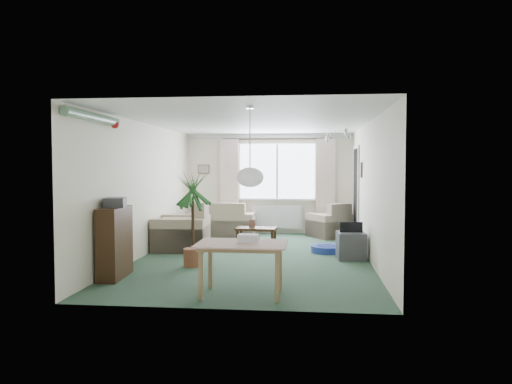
# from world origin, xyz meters

# --- Properties ---
(ground) EXTENTS (6.50, 6.50, 0.00)m
(ground) POSITION_xyz_m (0.00, 0.00, 0.00)
(ground) COLOR #2A4634
(window) EXTENTS (1.80, 0.03, 1.30)m
(window) POSITION_xyz_m (0.20, 3.23, 1.50)
(window) COLOR white
(curtain_rod) EXTENTS (2.60, 0.03, 0.03)m
(curtain_rod) POSITION_xyz_m (0.20, 3.15, 2.27)
(curtain_rod) COLOR black
(curtain_left) EXTENTS (0.45, 0.08, 2.00)m
(curtain_left) POSITION_xyz_m (-0.95, 3.13, 1.27)
(curtain_left) COLOR beige
(curtain_right) EXTENTS (0.45, 0.08, 2.00)m
(curtain_right) POSITION_xyz_m (1.35, 3.13, 1.27)
(curtain_right) COLOR beige
(radiator) EXTENTS (1.20, 0.10, 0.55)m
(radiator) POSITION_xyz_m (0.20, 3.19, 0.40)
(radiator) COLOR white
(doorway) EXTENTS (0.03, 0.95, 2.00)m
(doorway) POSITION_xyz_m (1.99, 2.20, 1.00)
(doorway) COLOR black
(pendant_lamp) EXTENTS (0.36, 0.36, 0.36)m
(pendant_lamp) POSITION_xyz_m (0.20, -2.30, 1.48)
(pendant_lamp) COLOR white
(tinsel_garland) EXTENTS (1.60, 1.60, 0.12)m
(tinsel_garland) POSITION_xyz_m (-1.92, -2.30, 2.28)
(tinsel_garland) COLOR #196626
(bauble_cluster_a) EXTENTS (0.20, 0.20, 0.20)m
(bauble_cluster_a) POSITION_xyz_m (1.30, 0.90, 2.22)
(bauble_cluster_a) COLOR silver
(bauble_cluster_b) EXTENTS (0.20, 0.20, 0.20)m
(bauble_cluster_b) POSITION_xyz_m (1.60, -0.30, 2.22)
(bauble_cluster_b) COLOR silver
(wall_picture_back) EXTENTS (0.28, 0.03, 0.22)m
(wall_picture_back) POSITION_xyz_m (-1.60, 3.23, 1.55)
(wall_picture_back) COLOR brown
(wall_picture_right) EXTENTS (0.03, 0.24, 0.30)m
(wall_picture_right) POSITION_xyz_m (1.98, 1.20, 1.55)
(wall_picture_right) COLOR brown
(sofa) EXTENTS (1.56, 0.83, 0.78)m
(sofa) POSITION_xyz_m (-1.08, 2.75, 0.39)
(sofa) COLOR tan
(sofa) RESTS_ON ground
(armchair_corner) EXTENTS (1.18, 1.17, 0.79)m
(armchair_corner) POSITION_xyz_m (1.48, 2.73, 0.39)
(armchair_corner) COLOR beige
(armchair_corner) RESTS_ON ground
(armchair_left) EXTENTS (1.05, 1.10, 0.93)m
(armchair_left) POSITION_xyz_m (-1.50, 0.68, 0.47)
(armchair_left) COLOR beige
(armchair_left) RESTS_ON ground
(coffee_table) EXTENTS (0.85, 0.52, 0.37)m
(coffee_table) POSITION_xyz_m (-0.10, 1.33, 0.18)
(coffee_table) COLOR black
(coffee_table) RESTS_ON ground
(photo_frame) EXTENTS (0.12, 0.04, 0.16)m
(photo_frame) POSITION_xyz_m (-0.19, 1.32, 0.45)
(photo_frame) COLOR brown
(photo_frame) RESTS_ON coffee_table
(bookshelf) EXTENTS (0.33, 0.86, 1.03)m
(bookshelf) POSITION_xyz_m (-1.84, -1.82, 0.52)
(bookshelf) COLOR black
(bookshelf) RESTS_ON ground
(hifi_box) EXTENTS (0.35, 0.40, 0.14)m
(hifi_box) POSITION_xyz_m (-1.82, -1.84, 1.10)
(hifi_box) COLOR #36363B
(hifi_box) RESTS_ON bookshelf
(houseplant) EXTENTS (0.86, 0.86, 1.55)m
(houseplant) POSITION_xyz_m (-0.90, -0.89, 0.77)
(houseplant) COLOR #1B512C
(houseplant) RESTS_ON ground
(dining_table) EXTENTS (1.03, 0.69, 0.64)m
(dining_table) POSITION_xyz_m (0.13, -2.60, 0.32)
(dining_table) COLOR tan
(dining_table) RESTS_ON ground
(gift_box) EXTENTS (0.26, 0.20, 0.12)m
(gift_box) POSITION_xyz_m (0.20, -2.53, 0.70)
(gift_box) COLOR silver
(gift_box) RESTS_ON dining_table
(tv_cube) EXTENTS (0.51, 0.55, 0.47)m
(tv_cube) POSITION_xyz_m (1.70, 0.01, 0.24)
(tv_cube) COLOR #38383D
(tv_cube) RESTS_ON ground
(pet_bed) EXTENTS (0.72, 0.72, 0.12)m
(pet_bed) POSITION_xyz_m (1.31, 0.67, 0.06)
(pet_bed) COLOR navy
(pet_bed) RESTS_ON ground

